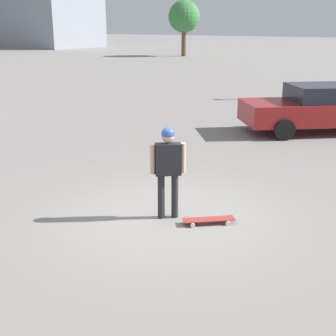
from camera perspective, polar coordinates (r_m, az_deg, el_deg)
ground_plane at (r=8.21m, az=0.00°, el=-6.02°), size 220.00×220.00×0.00m
person at (r=7.87m, az=0.00°, el=0.65°), size 0.49×0.42×1.60m
skateboard at (r=7.96m, az=5.00°, el=-6.31°), size 0.81×0.71×0.09m
car_parked_near at (r=15.22m, az=18.22°, el=6.98°), size 4.90×4.36×1.45m
tree_distant at (r=48.92m, az=1.98°, el=17.92°), size 3.14×3.14×5.42m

